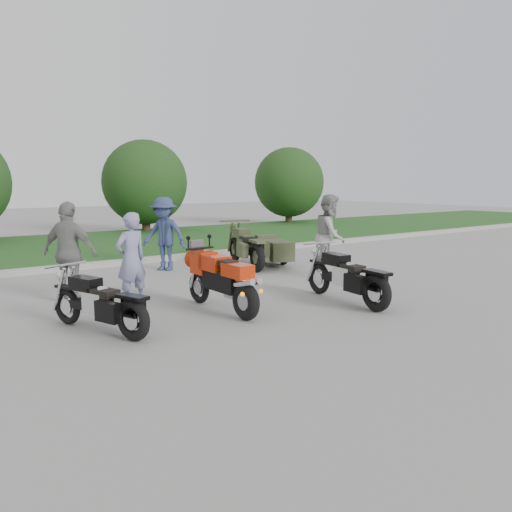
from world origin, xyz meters
TOP-DOWN VIEW (x-y plane):
  - ground at (0.00, 0.00)m, footprint 80.00×80.00m
  - curb at (0.00, 6.00)m, footprint 60.00×0.30m
  - grass_strip at (0.00, 10.15)m, footprint 60.00×8.00m
  - tree_mid_right at (4.00, 13.50)m, footprint 3.60×3.60m
  - tree_far_right at (12.00, 13.50)m, footprint 3.60×3.60m
  - sportbike_red at (-0.38, 0.31)m, footprint 0.36×2.06m
  - cruiser_left at (-2.44, 0.30)m, footprint 0.87×1.99m
  - cruiser_right at (1.83, -0.52)m, footprint 0.46×2.25m
  - cruiser_sidecar at (2.99, 3.68)m, footprint 1.62×2.47m
  - person_stripe at (-1.43, 1.67)m, footprint 0.69×0.53m
  - person_grey at (3.38, 1.57)m, footprint 1.18×1.13m
  - person_denim at (0.62, 4.63)m, footprint 1.22×1.37m
  - person_back at (-2.26, 2.49)m, footprint 1.03×1.13m

SIDE VIEW (x-z plane):
  - ground at x=0.00m, z-range 0.00..0.00m
  - grass_strip at x=0.00m, z-range 0.00..0.14m
  - curb at x=0.00m, z-range 0.00..0.15m
  - cruiser_left at x=-2.44m, z-range 0.01..0.81m
  - cruiser_right at x=1.83m, z-range 0.01..0.88m
  - cruiser_sidecar at x=2.99m, z-range -0.03..0.94m
  - sportbike_red at x=-0.38m, z-range 0.09..1.06m
  - person_stripe at x=-1.43m, z-range 0.00..1.67m
  - person_denim at x=0.62m, z-range 0.00..1.84m
  - person_back at x=-2.26m, z-range 0.00..1.85m
  - person_grey at x=3.38m, z-range 0.00..1.92m
  - tree_mid_right at x=4.00m, z-range 0.19..4.19m
  - tree_far_right at x=12.00m, z-range 0.19..4.19m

